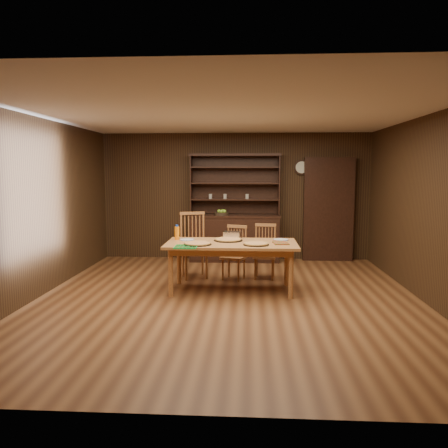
# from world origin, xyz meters

# --- Properties ---
(floor) EXTENTS (6.00, 6.00, 0.00)m
(floor) POSITION_xyz_m (0.00, 0.00, 0.00)
(floor) COLOR brown
(floor) RESTS_ON ground
(room_shell) EXTENTS (6.00, 6.00, 6.00)m
(room_shell) POSITION_xyz_m (0.00, 0.00, 1.58)
(room_shell) COLOR silver
(room_shell) RESTS_ON floor
(china_hutch) EXTENTS (1.84, 0.52, 2.17)m
(china_hutch) POSITION_xyz_m (-0.00, 2.75, 0.60)
(china_hutch) COLOR black
(china_hutch) RESTS_ON floor
(doorway) EXTENTS (1.00, 0.18, 2.10)m
(doorway) POSITION_xyz_m (1.90, 2.90, 1.05)
(doorway) COLOR black
(doorway) RESTS_ON floor
(wall_clock) EXTENTS (0.30, 0.05, 0.30)m
(wall_clock) POSITION_xyz_m (1.35, 2.96, 1.90)
(wall_clock) COLOR black
(wall_clock) RESTS_ON room_shell
(dining_table) EXTENTS (1.97, 0.99, 0.75)m
(dining_table) POSITION_xyz_m (0.03, 0.46, 0.67)
(dining_table) COLOR #C78545
(dining_table) RESTS_ON floor
(chair_left) EXTENTS (0.57, 0.56, 1.12)m
(chair_left) POSITION_xyz_m (-0.66, 1.35, 0.60)
(chair_left) COLOR #9F5E36
(chair_left) RESTS_ON floor
(chair_center) EXTENTS (0.47, 0.46, 0.91)m
(chair_center) POSITION_xyz_m (0.06, 1.23, 0.48)
(chair_center) COLOR #9F5E36
(chair_center) RESTS_ON floor
(chair_right) EXTENTS (0.42, 0.40, 0.93)m
(chair_right) POSITION_xyz_m (0.57, 1.33, 0.49)
(chair_right) COLOR #9F5E36
(chair_right) RESTS_ON floor
(pizza_left) EXTENTS (0.41, 0.41, 0.04)m
(pizza_left) POSITION_xyz_m (-0.46, 0.23, 0.77)
(pizza_left) COLOR black
(pizza_left) RESTS_ON dining_table
(pizza_right) EXTENTS (0.38, 0.38, 0.04)m
(pizza_right) POSITION_xyz_m (0.40, 0.25, 0.77)
(pizza_right) COLOR black
(pizza_right) RESTS_ON dining_table
(pizza_center) EXTENTS (0.45, 0.45, 0.04)m
(pizza_center) POSITION_xyz_m (-0.03, 0.62, 0.77)
(pizza_center) COLOR black
(pizza_center) RESTS_ON dining_table
(cooling_rack) EXTENTS (0.37, 0.37, 0.01)m
(cooling_rack) POSITION_xyz_m (-0.60, 0.01, 0.76)
(cooling_rack) COLOR #0CA239
(cooling_rack) RESTS_ON dining_table
(plate_left) EXTENTS (0.23, 0.23, 0.02)m
(plate_left) POSITION_xyz_m (-0.67, 0.63, 0.76)
(plate_left) COLOR white
(plate_left) RESTS_ON dining_table
(plate_right) EXTENTS (0.24, 0.24, 0.02)m
(plate_right) POSITION_xyz_m (0.79, 0.72, 0.76)
(plate_right) COLOR white
(plate_right) RESTS_ON dining_table
(foil_dish) EXTENTS (0.29, 0.23, 0.11)m
(foil_dish) POSITION_xyz_m (0.03, 0.88, 0.80)
(foil_dish) COLOR white
(foil_dish) RESTS_ON dining_table
(juice_bottle) EXTENTS (0.08, 0.08, 0.24)m
(juice_bottle) POSITION_xyz_m (-0.84, 0.69, 0.86)
(juice_bottle) COLOR orange
(juice_bottle) RESTS_ON dining_table
(pot_holder_a) EXTENTS (0.24, 0.24, 0.02)m
(pot_holder_a) POSITION_xyz_m (0.77, 0.37, 0.76)
(pot_holder_a) COLOR #B2141C
(pot_holder_a) RESTS_ON dining_table
(pot_holder_b) EXTENTS (0.20, 0.20, 0.01)m
(pot_holder_b) POSITION_xyz_m (0.74, 0.55, 0.76)
(pot_holder_b) COLOR #B2141C
(pot_holder_b) RESTS_ON dining_table
(fruit_bowl) EXTENTS (0.30, 0.30, 0.12)m
(fruit_bowl) POSITION_xyz_m (-0.26, 2.69, 0.98)
(fruit_bowl) COLOR black
(fruit_bowl) RESTS_ON china_hutch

